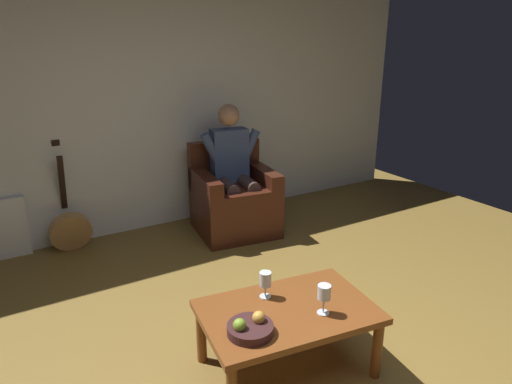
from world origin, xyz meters
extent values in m
cube|color=silver|center=(0.00, -2.95, 1.27)|extent=(6.37, 0.06, 2.55)
cube|color=#3E1B10|center=(-0.65, -2.34, 0.20)|extent=(0.84, 0.83, 0.41)
cube|color=#3E1B10|center=(-0.65, -2.28, 0.46)|extent=(0.55, 0.67, 0.10)
cube|color=#3E1B10|center=(-0.96, -2.29, 0.53)|extent=(0.24, 0.74, 0.24)
cube|color=#3E1B10|center=(-0.35, -2.38, 0.53)|extent=(0.24, 0.74, 0.24)
cube|color=#3E1B10|center=(-0.70, -2.64, 0.65)|extent=(0.76, 0.22, 0.48)
cube|color=#374971|center=(-0.67, -2.47, 0.77)|extent=(0.38, 0.23, 0.53)
sphere|color=#A87A5B|center=(-0.67, -2.47, 1.17)|extent=(0.21, 0.21, 0.21)
cylinder|color=#41312F|center=(-0.75, -2.26, 0.52)|extent=(0.18, 0.41, 0.13)
cylinder|color=#41312F|center=(-0.72, -2.06, 0.25)|extent=(0.13, 0.13, 0.51)
cylinder|color=#374971|center=(-0.87, -2.39, 0.89)|extent=(0.21, 0.12, 0.29)
cylinder|color=#41312F|center=(-0.54, -2.29, 0.52)|extent=(0.18, 0.41, 0.13)
cylinder|color=#41312F|center=(-0.51, -2.09, 0.25)|extent=(0.13, 0.13, 0.51)
cylinder|color=#374971|center=(-0.46, -2.45, 0.89)|extent=(0.21, 0.12, 0.29)
cube|color=brown|center=(0.06, -0.38, 0.39)|extent=(1.07, 0.76, 0.04)
cylinder|color=brown|center=(-0.34, -0.05, 0.19)|extent=(0.06, 0.06, 0.37)
cylinder|color=brown|center=(-0.41, -0.58, 0.19)|extent=(0.06, 0.06, 0.37)
cylinder|color=brown|center=(0.47, -0.70, 0.19)|extent=(0.06, 0.06, 0.37)
cylinder|color=#AE7D46|center=(0.86, -2.74, 0.19)|extent=(0.37, 0.19, 0.38)
cylinder|color=black|center=(0.86, -2.69, 0.21)|extent=(0.10, 0.03, 0.10)
cube|color=black|center=(0.86, -2.85, 0.63)|extent=(0.05, 0.17, 0.53)
cube|color=black|center=(0.86, -2.94, 0.95)|extent=(0.07, 0.06, 0.14)
cylinder|color=silver|center=(0.11, -0.55, 0.42)|extent=(0.07, 0.07, 0.01)
cylinder|color=silver|center=(0.11, -0.55, 0.45)|extent=(0.01, 0.01, 0.07)
cylinder|color=silver|center=(0.11, -0.55, 0.53)|extent=(0.07, 0.07, 0.09)
cylinder|color=#590C19|center=(0.11, -0.55, 0.51)|extent=(0.06, 0.06, 0.04)
cylinder|color=silver|center=(-0.08, -0.24, 0.42)|extent=(0.07, 0.07, 0.01)
cylinder|color=silver|center=(-0.08, -0.24, 0.46)|extent=(0.01, 0.01, 0.09)
cylinder|color=silver|center=(-0.08, -0.24, 0.55)|extent=(0.08, 0.08, 0.08)
cylinder|color=#590C19|center=(-0.08, -0.24, 0.53)|extent=(0.07, 0.07, 0.03)
cylinder|color=#3B1F20|center=(0.36, -0.29, 0.44)|extent=(0.25, 0.25, 0.05)
sphere|color=olive|center=(0.43, -0.30, 0.48)|extent=(0.07, 0.07, 0.07)
sphere|color=gold|center=(0.31, -0.30, 0.48)|extent=(0.07, 0.07, 0.07)
camera|label=1|loc=(1.39, 1.47, 1.90)|focal=32.08mm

